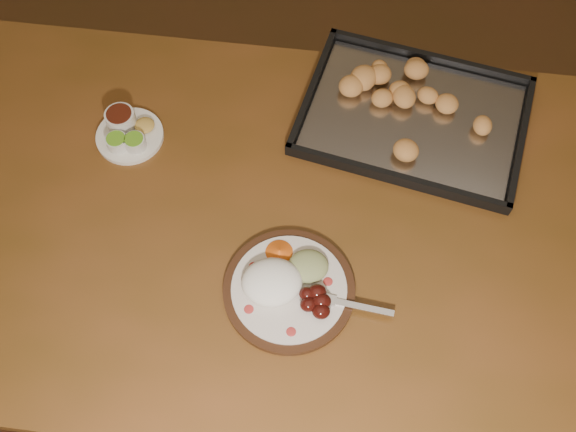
{
  "coord_description": "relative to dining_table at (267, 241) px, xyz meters",
  "views": [
    {
      "loc": [
        0.04,
        -0.44,
        1.88
      ],
      "look_at": [
        0.06,
        0.15,
        0.77
      ],
      "focal_mm": 40.0,
      "sensor_mm": 36.0,
      "label": 1
    }
  ],
  "objects": [
    {
      "name": "baking_tray",
      "position": [
        0.32,
        0.23,
        0.11
      ],
      "size": [
        0.56,
        0.49,
        0.05
      ],
      "rotation": [
        0.0,
        0.0,
        -0.36
      ],
      "color": "black",
      "rests_on": "dining_table"
    },
    {
      "name": "dinner_plate",
      "position": [
        0.04,
        -0.15,
        0.12
      ],
      "size": [
        0.31,
        0.25,
        0.06
      ],
      "rotation": [
        0.0,
        0.0,
        -0.39
      ],
      "color": "#321A0D",
      "rests_on": "dining_table"
    },
    {
      "name": "dining_table",
      "position": [
        0.0,
        0.0,
        0.0
      ],
      "size": [
        1.63,
        1.14,
        0.75
      ],
      "rotation": [
        0.0,
        0.0,
        -0.17
      ],
      "color": "brown",
      "rests_on": "ground"
    },
    {
      "name": "condiment_saucer",
      "position": [
        -0.29,
        0.21,
        0.11
      ],
      "size": [
        0.14,
        0.14,
        0.05
      ],
      "rotation": [
        0.0,
        0.0,
        0.25
      ],
      "color": "silver",
      "rests_on": "dining_table"
    },
    {
      "name": "ground",
      "position": [
        -0.02,
        -0.15,
        -0.65
      ],
      "size": [
        4.0,
        4.0,
        0.0
      ],
      "primitive_type": "plane",
      "color": "#57331E",
      "rests_on": "ground"
    }
  ]
}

